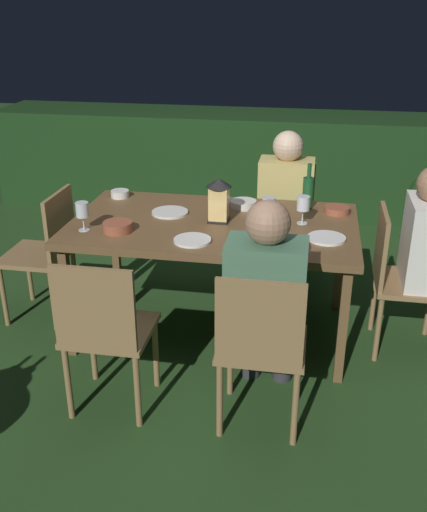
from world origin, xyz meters
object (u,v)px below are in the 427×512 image
object	(u,v)px
bowl_dip	(243,204)
person_in_green	(266,296)
plate_b	(327,238)
chair_side_left_a	(105,329)
chair_head_near	(46,249)
lantern_centerpiece	(219,198)
bowl_salad	(120,194)
chair_side_left_b	(261,343)
wine_glass_c	(269,206)
bowl_olives	(118,226)
plate_a	(170,212)
plate_d	(267,241)
plate_c	(192,240)
person_in_mustard	(285,206)
dining_table	(214,230)
chair_head_far	(398,275)
chair_side_right_b	(285,217)
bowl_bread	(337,210)
wine_glass_a	(303,205)
green_bottle_on_table	(308,192)
wine_glass_b	(82,211)

from	to	relation	value
bowl_dip	person_in_green	bearing A→B (deg)	-76.20
plate_b	chair_side_left_a	bearing A→B (deg)	-145.42
person_in_green	chair_head_near	world-z (taller)	person_in_green
lantern_centerpiece	bowl_salad	distance (m)	0.82
chair_side_left_b	wine_glass_c	world-z (taller)	wine_glass_c
chair_side_left_b	bowl_olives	distance (m)	1.14
plate_a	plate_d	size ratio (longest dim) A/B	1.03
plate_a	plate_c	distance (m)	0.48
person_in_mustard	bowl_salad	distance (m)	1.14
dining_table	chair_side_left_b	xyz separation A→B (m)	(0.38, -0.89, -0.20)
person_in_green	chair_head_near	bearing A→B (deg)	155.08
chair_head_far	chair_head_near	bearing A→B (deg)	180.00
chair_side_right_b	wine_glass_c	xyz separation A→B (m)	(-0.06, -0.88, 0.38)
plate_b	bowl_bread	distance (m)	0.46
plate_b	chair_side_right_b	bearing A→B (deg)	105.12
bowl_bread	chair_head_near	bearing A→B (deg)	-170.90
dining_table	bowl_bread	bearing A→B (deg)	21.89
person_in_green	plate_d	xyz separation A→B (m)	(-0.04, 0.43, 0.11)
dining_table	chair_side_right_b	bearing A→B (deg)	66.55
chair_head_near	person_in_mustard	world-z (taller)	person_in_mustard
plate_c	plate_a	bearing A→B (deg)	118.76
wine_glass_c	bowl_bread	world-z (taller)	wine_glass_c
chair_side_left_a	bowl_bread	xyz separation A→B (m)	(1.12, 1.18, 0.28)
chair_head_far	wine_glass_a	xyz separation A→B (m)	(-0.58, 0.07, 0.38)
person_in_green	bowl_dip	distance (m)	1.02
person_in_green	plate_b	xyz separation A→B (m)	(0.28, 0.53, 0.11)
dining_table	person_in_mustard	world-z (taller)	person_in_mustard
chair_side_left_a	chair_side_right_b	bearing A→B (deg)	66.55
chair_side_left_a	wine_glass_c	world-z (taller)	wine_glass_c
green_bottle_on_table	person_in_green	bearing A→B (deg)	-98.66
chair_side_left_b	bowl_salad	bearing A→B (deg)	131.11
wine_glass_c	chair_side_right_b	bearing A→B (deg)	86.15
chair_side_left_b	chair_side_left_a	distance (m)	0.77
chair_head_far	green_bottle_on_table	size ratio (longest dim) A/B	3.00
wine_glass_c	plate_b	world-z (taller)	wine_glass_c
green_bottle_on_table	bowl_salad	size ratio (longest dim) A/B	2.40
plate_d	person_in_mustard	bearing A→B (deg)	87.55
wine_glass_c	plate_b	distance (m)	0.40
chair_head_near	person_in_mustard	size ratio (longest dim) A/B	0.76
wine_glass_a	wine_glass_c	distance (m)	0.21
bowl_olives	bowl_dip	distance (m)	0.85
wine_glass_a	plate_c	bearing A→B (deg)	-146.31
bowl_bread	chair_side_right_b	bearing A→B (deg)	120.28
plate_b	bowl_bread	xyz separation A→B (m)	(0.06, 0.45, 0.01)
person_in_green	bowl_bread	size ratio (longest dim) A/B	7.36
chair_head_near	plate_a	xyz separation A→B (m)	(0.81, 0.10, 0.27)
wine_glass_b	wine_glass_c	world-z (taller)	same
chair_head_near	bowl_bread	world-z (taller)	chair_head_near
person_in_mustard	lantern_centerpiece	size ratio (longest dim) A/B	4.34
plate_a	bowl_salad	world-z (taller)	bowl_salad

